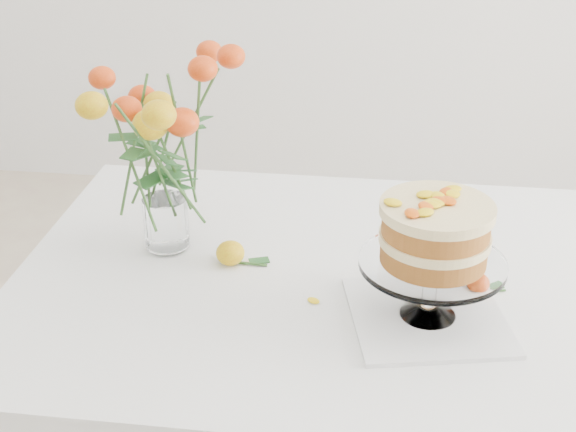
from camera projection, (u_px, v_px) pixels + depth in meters
name	position (u px, v px, depth m)	size (l,w,h in m)	color
table	(378.00, 313.00, 1.58)	(1.43, 0.93, 0.76)	tan
napkin	(427.00, 316.00, 1.42)	(0.27, 0.27, 0.01)	white
cake_stand	(435.00, 239.00, 1.35)	(0.25, 0.25, 0.23)	white
rose_vase	(159.00, 127.00, 1.53)	(0.30, 0.30, 0.45)	white
loose_rose_near	(231.00, 253.00, 1.58)	(0.10, 0.06, 0.05)	yellow
loose_rose_far	(478.00, 286.00, 1.49)	(0.08, 0.04, 0.04)	#C93909
stray_petal_a	(313.00, 301.00, 1.47)	(0.03, 0.02, 0.00)	yellow
stray_petal_b	(367.00, 317.00, 1.42)	(0.03, 0.02, 0.00)	yellow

